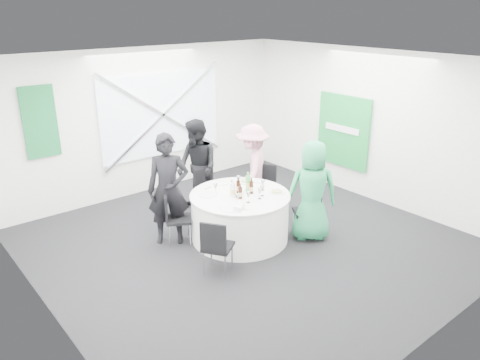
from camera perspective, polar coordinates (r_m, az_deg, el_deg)
floor at (r=7.42m, az=0.99°, el=-7.67°), size 6.00×6.00×0.00m
ceiling at (r=6.57m, az=1.15°, el=14.36°), size 6.00×6.00×0.00m
wall_back at (r=9.27m, az=-11.18°, el=7.04°), size 6.00×0.00×6.00m
wall_front at (r=5.14m, az=23.48°, el=-5.53°), size 6.00×0.00×6.00m
wall_left at (r=5.53m, az=-23.32°, el=-3.66°), size 0.00×6.00×6.00m
wall_right at (r=9.04m, az=15.76°, el=6.31°), size 0.00×6.00×6.00m
window_panel at (r=9.35m, az=-9.49°, el=7.90°), size 2.60×0.03×1.60m
window_brace_a at (r=9.32m, az=-9.36°, el=7.86°), size 2.63×0.05×1.84m
window_brace_b at (r=9.32m, az=-9.36°, el=7.86°), size 2.63×0.05×1.84m
green_banner at (r=8.42m, az=-23.19°, el=6.50°), size 0.55×0.04×1.20m
green_sign at (r=9.38m, az=12.45°, el=5.85°), size 0.05×1.20×1.40m
banquet_table at (r=7.38m, az=0.00°, el=-4.50°), size 1.56×1.56×0.76m
chair_back at (r=8.16m, az=-4.05°, el=-1.14°), size 0.43×0.43×0.85m
chair_back_left at (r=7.27m, az=-8.10°, el=-4.22°), size 0.52×0.52×0.84m
chair_back_right at (r=8.24m, az=2.89°, el=-0.71°), size 0.55×0.55×0.89m
chair_front_right at (r=7.55m, az=8.61°, el=-3.34°), size 0.52×0.52×0.83m
chair_front_left at (r=6.36m, az=-2.95°, el=-7.82°), size 0.53×0.53×0.84m
person_man_back_left at (r=7.20m, az=-8.72°, el=-1.16°), size 0.76×0.71×1.75m
person_man_back at (r=8.19m, az=-5.25°, el=1.52°), size 0.50×0.85×1.69m
person_woman_pink at (r=8.28m, az=1.53°, el=1.42°), size 1.09×1.02×1.59m
person_woman_green at (r=7.34m, az=8.78°, el=-1.33°), size 0.93×0.88×1.60m
plate_back at (r=7.68m, az=-2.29°, el=-0.36°), size 0.25×0.25×0.01m
plate_back_left at (r=7.22m, az=-3.93°, el=-1.81°), size 0.27×0.27×0.01m
plate_back_right at (r=7.73m, az=0.79°, el=-0.15°), size 0.27×0.27×0.04m
plate_front_right at (r=7.31m, az=4.49°, el=-1.46°), size 0.25×0.25×0.04m
plate_front_left at (r=6.72m, az=-1.07°, el=-3.53°), size 0.28×0.28×0.01m
napkin at (r=6.71m, az=-0.18°, el=-3.26°), size 0.21×0.20×0.05m
beer_bottle_a at (r=7.14m, az=-0.98°, el=-1.23°), size 0.06×0.06×0.26m
beer_bottle_b at (r=7.26m, az=-0.23°, el=-0.85°), size 0.06×0.06×0.26m
beer_bottle_c at (r=7.24m, az=1.39°, el=-0.93°), size 0.06×0.06×0.26m
beer_bottle_d at (r=7.05m, az=0.03°, el=-1.60°), size 0.06×0.06×0.24m
green_water_bottle at (r=7.31m, az=0.97°, el=-0.45°), size 0.08×0.08×0.32m
clear_water_bottle at (r=7.09m, az=-0.86°, el=-1.28°), size 0.08×0.08×0.28m
wine_glass_a at (r=7.36m, az=2.82°, el=-0.35°), size 0.07×0.07×0.17m
wine_glass_b at (r=7.14m, az=2.74°, el=-1.02°), size 0.07×0.07×0.17m
wine_glass_c at (r=7.04m, az=2.44°, el=-1.35°), size 0.07×0.07×0.17m
wine_glass_d at (r=6.81m, az=-0.34°, el=-2.11°), size 0.07×0.07×0.17m
wine_glass_e at (r=6.90m, az=1.02°, el=-1.80°), size 0.07×0.07×0.17m
wine_glass_f at (r=7.52m, az=-0.18°, el=0.16°), size 0.07×0.07×0.17m
wine_glass_g at (r=7.23m, az=-3.02°, el=-0.76°), size 0.07×0.07×0.17m
fork_a at (r=7.72m, az=-1.69°, el=-0.26°), size 0.15×0.02×0.01m
knife_a at (r=7.49m, az=-3.91°, el=-0.98°), size 0.15×0.03×0.01m
fork_b at (r=6.75m, az=-1.94°, el=-3.47°), size 0.12×0.12×0.01m
knife_b at (r=6.70m, az=0.58°, el=-3.62°), size 0.11×0.12×0.01m
fork_c at (r=7.69m, az=2.28°, el=-0.37°), size 0.10×0.13×0.01m
knife_c at (r=7.76m, az=0.18°, el=-0.14°), size 0.09×0.14×0.01m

